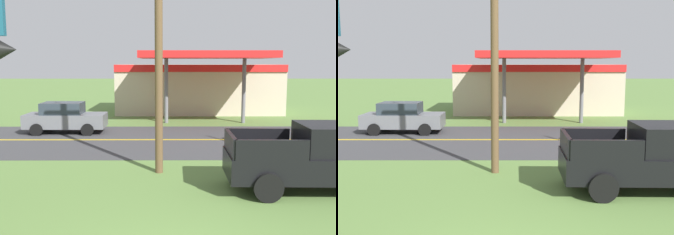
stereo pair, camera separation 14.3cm
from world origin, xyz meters
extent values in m
cube|color=#3D3D3F|center=(0.00, 13.00, 0.01)|extent=(140.00, 8.00, 0.02)
cube|color=gold|center=(0.00, 13.00, 0.02)|extent=(126.00, 0.20, 0.01)
cone|color=black|center=(-3.60, 3.22, 3.99)|extent=(0.40, 0.44, 0.44)
cylinder|color=brown|center=(-0.31, 7.34, 4.62)|extent=(0.26, 0.26, 9.23)
cube|color=beige|center=(2.35, 24.55, 1.80)|extent=(12.00, 6.00, 3.60)
cube|color=red|center=(2.35, 21.50, 3.35)|extent=(12.00, 0.12, 0.50)
cube|color=red|center=(2.35, 18.55, 4.20)|extent=(8.00, 5.00, 0.40)
cylinder|color=slate|center=(-0.05, 18.55, 2.10)|extent=(0.24, 0.24, 4.20)
cylinder|color=slate|center=(4.75, 18.55, 2.10)|extent=(0.24, 0.24, 4.20)
cube|color=black|center=(4.29, 5.41, 0.76)|extent=(5.24, 2.08, 0.72)
cube|color=black|center=(4.74, 5.40, 1.54)|extent=(1.94, 1.84, 0.84)
cube|color=black|center=(2.79, 6.36, 1.40)|extent=(1.95, 0.17, 0.56)
cube|color=black|center=(2.75, 4.52, 1.40)|extent=(1.95, 0.17, 0.56)
cube|color=black|center=(1.80, 5.47, 1.40)|extent=(0.16, 1.88, 0.56)
cylinder|color=black|center=(2.71, 6.43, 0.40)|extent=(0.81, 0.30, 0.80)
cylinder|color=black|center=(2.66, 4.47, 0.40)|extent=(0.81, 0.30, 0.80)
cube|color=slate|center=(-5.39, 15.00, 0.68)|extent=(4.20, 1.76, 0.72)
cube|color=#2D3842|center=(-5.54, 15.00, 1.34)|extent=(2.10, 1.56, 0.60)
cylinder|color=black|center=(-4.09, 15.88, 0.32)|extent=(0.64, 0.24, 0.64)
cylinder|color=black|center=(-4.09, 14.12, 0.32)|extent=(0.64, 0.24, 0.64)
cylinder|color=black|center=(-6.69, 15.88, 0.32)|extent=(0.64, 0.24, 0.64)
cylinder|color=black|center=(-6.69, 14.12, 0.32)|extent=(0.64, 0.24, 0.64)
camera|label=1|loc=(-0.08, -5.64, 3.69)|focal=41.88mm
camera|label=2|loc=(0.07, -5.64, 3.69)|focal=41.88mm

